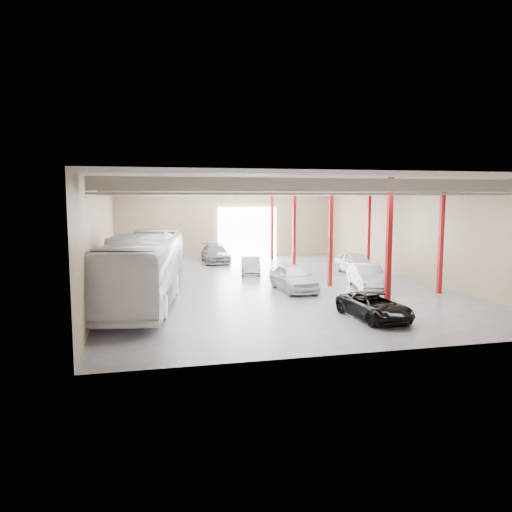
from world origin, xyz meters
name	(u,v)px	position (x,y,z in m)	size (l,w,h in m)	color
depot_shell	(268,212)	(0.13, 0.48, 4.98)	(22.12, 32.12, 7.06)	#4F4F54
coach_bus	(144,269)	(-8.50, -4.82, 1.98)	(3.32, 14.18, 3.95)	white
black_sedan	(374,306)	(2.50, -11.14, 0.65)	(2.15, 4.67, 1.30)	black
car_row_a	(293,278)	(0.89, -3.00, 0.85)	(2.02, 5.01, 1.71)	silver
car_row_b	(250,265)	(-0.25, 4.50, 0.68)	(1.44, 4.12, 1.36)	#A4A3A8
car_row_c	(215,254)	(-1.87, 12.00, 0.82)	(2.29, 5.63, 1.63)	slate
car_right_near	(367,276)	(5.90, -3.27, 0.80)	(1.70, 4.88, 1.61)	#BCBCC1
car_right_far	(355,263)	(7.87, 2.84, 0.84)	(1.99, 4.96, 1.69)	white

